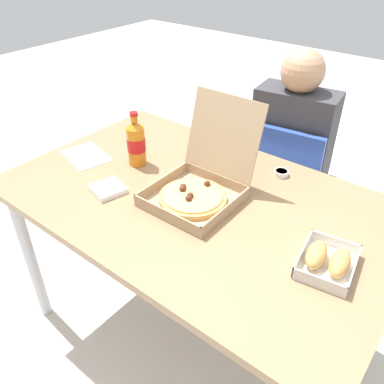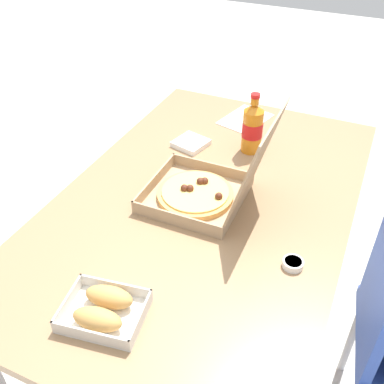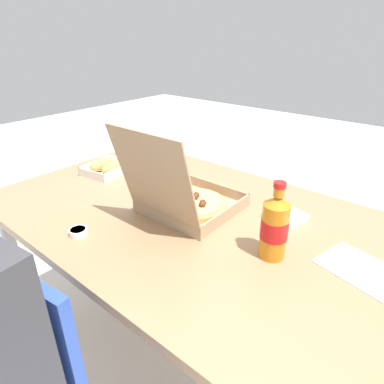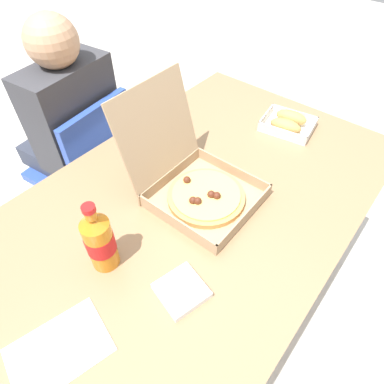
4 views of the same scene
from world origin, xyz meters
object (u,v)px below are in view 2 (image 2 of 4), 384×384
object	(u,v)px
bread_side_box	(104,309)
dipping_sauce_cup	(293,263)
cola_bottle	(252,128)
napkin_pile	(191,143)
pizza_box_open	(206,189)
paper_menu	(245,119)

from	to	relation	value
bread_side_box	dipping_sauce_cup	bearing A→B (deg)	132.84
cola_bottle	bread_side_box	bearing A→B (deg)	-5.60
cola_bottle	napkin_pile	bearing A→B (deg)	-74.39
bread_side_box	dipping_sauce_cup	xyz separation A→B (m)	(-0.34, 0.37, -0.01)
pizza_box_open	bread_side_box	world-z (taller)	pizza_box_open
cola_bottle	paper_menu	distance (m)	0.25
bread_side_box	paper_menu	distance (m)	1.06
pizza_box_open	napkin_pile	distance (m)	0.34
bread_side_box	paper_menu	size ratio (longest dim) A/B	1.01
pizza_box_open	bread_side_box	bearing A→B (deg)	-5.50
pizza_box_open	cola_bottle	size ratio (longest dim) A/B	1.68
dipping_sauce_cup	napkin_pile	bearing A→B (deg)	-131.81
pizza_box_open	cola_bottle	distance (m)	0.35
pizza_box_open	dipping_sauce_cup	distance (m)	0.36
cola_bottle	dipping_sauce_cup	distance (m)	0.58
bread_side_box	paper_menu	xyz separation A→B (m)	(-1.06, -0.01, -0.02)
cola_bottle	dipping_sauce_cup	size ratio (longest dim) A/B	4.00
pizza_box_open	paper_menu	world-z (taller)	pizza_box_open
cola_bottle	napkin_pile	world-z (taller)	cola_bottle
paper_menu	napkin_pile	bearing A→B (deg)	-8.87
pizza_box_open	napkin_pile	world-z (taller)	pizza_box_open
pizza_box_open	dipping_sauce_cup	xyz separation A→B (m)	(0.16, 0.32, -0.04)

